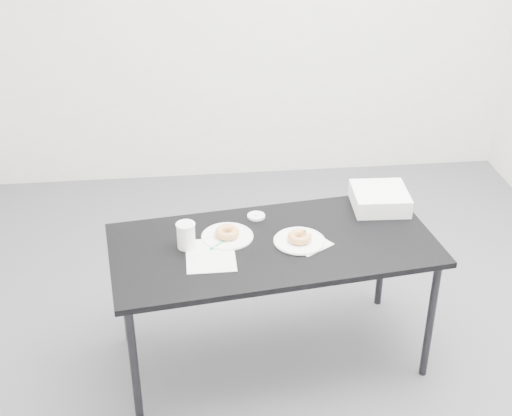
{
  "coord_description": "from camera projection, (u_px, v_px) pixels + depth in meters",
  "views": [
    {
      "loc": [
        -0.43,
        -2.97,
        2.51
      ],
      "look_at": [
        -0.1,
        0.02,
        0.8
      ],
      "focal_mm": 50.0,
      "sensor_mm": 36.0,
      "label": 1
    }
  ],
  "objects": [
    {
      "name": "pen",
      "position": [
        220.0,
        244.0,
        3.36
      ],
      "size": [
        0.1,
        0.1,
        0.01
      ],
      "primitive_type": "cylinder",
      "rotation": [
        0.0,
        1.57,
        0.75
      ],
      "color": "#0E9C58",
      "rests_on": "scorecard"
    },
    {
      "name": "bakery_box",
      "position": [
        380.0,
        199.0,
        3.66
      ],
      "size": [
        0.29,
        0.29,
        0.09
      ],
      "primitive_type": "cube",
      "rotation": [
        0.0,
        0.0,
        -0.05
      ],
      "color": "white",
      "rests_on": "table"
    },
    {
      "name": "floor",
      "position": [
        275.0,
        338.0,
        3.85
      ],
      "size": [
        4.0,
        4.0,
        0.0
      ],
      "primitive_type": "plane",
      "color": "#525156",
      "rests_on": "ground"
    },
    {
      "name": "napkin",
      "position": [
        309.0,
        243.0,
        3.37
      ],
      "size": [
        0.24,
        0.24,
        0.0
      ],
      "primitive_type": "cube",
      "rotation": [
        0.0,
        0.0,
        0.58
      ],
      "color": "white",
      "rests_on": "table"
    },
    {
      "name": "donut_near",
      "position": [
        300.0,
        237.0,
        3.36
      ],
      "size": [
        0.15,
        0.15,
        0.04
      ],
      "primitive_type": "torus",
      "rotation": [
        0.0,
        0.0,
        0.44
      ],
      "color": "#D28042",
      "rests_on": "plate_near"
    },
    {
      "name": "logo_patch",
      "position": [
        224.0,
        242.0,
        3.37
      ],
      "size": [
        0.05,
        0.05,
        0.0
      ],
      "primitive_type": "cube",
      "rotation": [
        0.0,
        0.0,
        -0.0
      ],
      "color": "green",
      "rests_on": "scorecard"
    },
    {
      "name": "scorecard",
      "position": [
        211.0,
        255.0,
        3.28
      ],
      "size": [
        0.22,
        0.29,
        0.0
      ],
      "primitive_type": "cube",
      "rotation": [
        0.0,
        0.0,
        -0.0
      ],
      "color": "white",
      "rests_on": "table"
    },
    {
      "name": "donut_far",
      "position": [
        227.0,
        232.0,
        3.41
      ],
      "size": [
        0.15,
        0.15,
        0.04
      ],
      "primitive_type": "torus",
      "rotation": [
        0.0,
        0.0,
        0.39
      ],
      "color": "#D28042",
      "rests_on": "plate_far"
    },
    {
      "name": "table",
      "position": [
        273.0,
        252.0,
        3.4
      ],
      "size": [
        1.62,
        0.91,
        0.7
      ],
      "rotation": [
        0.0,
        0.0,
        0.13
      ],
      "color": "black",
      "rests_on": "floor"
    },
    {
      "name": "coffee_cup",
      "position": [
        186.0,
        235.0,
        3.31
      ],
      "size": [
        0.08,
        0.08,
        0.13
      ],
      "primitive_type": "cylinder",
      "color": "white",
      "rests_on": "table"
    },
    {
      "name": "cup_lid",
      "position": [
        256.0,
        216.0,
        3.58
      ],
      "size": [
        0.09,
        0.09,
        0.01
      ],
      "primitive_type": "cylinder",
      "color": "white",
      "rests_on": "table"
    },
    {
      "name": "plate_far",
      "position": [
        227.0,
        236.0,
        3.42
      ],
      "size": [
        0.25,
        0.25,
        0.01
      ],
      "primitive_type": "cylinder",
      "color": "white",
      "rests_on": "table"
    },
    {
      "name": "plate_near",
      "position": [
        299.0,
        241.0,
        3.38
      ],
      "size": [
        0.25,
        0.25,
        0.01
      ],
      "primitive_type": "cylinder",
      "color": "white",
      "rests_on": "napkin"
    }
  ]
}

